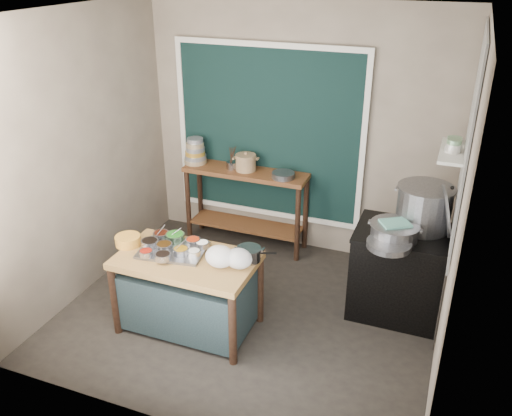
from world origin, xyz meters
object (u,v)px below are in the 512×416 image
at_px(ceramic_crock, 246,163).
at_px(steamer, 394,231).
at_px(prep_table, 188,293).
at_px(stove_block, 401,274).
at_px(stock_pot, 424,208).
at_px(back_counter, 246,208).
at_px(saucepan, 249,254).
at_px(condiment_tray, 173,250).
at_px(yellow_basin, 128,240).
at_px(utensil_cup, 232,165).

height_order(ceramic_crock, steamer, ceramic_crock).
xyz_separation_m(prep_table, stove_block, (1.79, 0.96, 0.05)).
height_order(stock_pot, steamer, stock_pot).
relative_size(back_counter, saucepan, 6.44).
distance_m(prep_table, saucepan, 0.71).
bearing_deg(stove_block, condiment_tray, -155.21).
distance_m(prep_table, stove_block, 2.03).
distance_m(saucepan, steamer, 1.32).
bearing_deg(condiment_tray, back_counter, 88.12).
relative_size(back_counter, stove_block, 1.61).
relative_size(condiment_tray, yellow_basin, 2.51).
xyz_separation_m(back_counter, condiment_tray, (-0.05, -1.63, 0.29)).
height_order(prep_table, back_counter, back_counter).
distance_m(condiment_tray, yellow_basin, 0.45).
xyz_separation_m(condiment_tray, ceramic_crock, (0.05, 1.64, 0.27)).
relative_size(saucepan, steamer, 0.50).
bearing_deg(utensil_cup, prep_table, -80.69).
height_order(back_counter, condiment_tray, back_counter).
xyz_separation_m(prep_table, stock_pot, (1.90, 1.09, 0.71)).
bearing_deg(condiment_tray, steamer, 21.38).
bearing_deg(stove_block, prep_table, -151.87).
bearing_deg(saucepan, yellow_basin, 167.64).
xyz_separation_m(stock_pot, steamer, (-0.21, -0.31, -0.13)).
distance_m(back_counter, steamer, 2.07).
xyz_separation_m(yellow_basin, steamer, (2.31, 0.76, 0.16)).
xyz_separation_m(back_counter, stock_pot, (2.01, -0.60, 0.61)).
xyz_separation_m(utensil_cup, stock_pot, (2.18, -0.60, 0.10)).
xyz_separation_m(back_counter, yellow_basin, (-0.50, -1.67, 0.32)).
relative_size(prep_table, yellow_basin, 5.34).
height_order(yellow_basin, saucepan, saucepan).
height_order(yellow_basin, utensil_cup, utensil_cup).
bearing_deg(steamer, condiment_tray, -158.62).
bearing_deg(condiment_tray, prep_table, -18.86).
height_order(back_counter, ceramic_crock, ceramic_crock).
distance_m(saucepan, stock_pot, 1.67).
bearing_deg(saucepan, condiment_tray, 169.32).
height_order(utensil_cup, steamer, utensil_cup).
bearing_deg(utensil_cup, yellow_basin, -101.36).
bearing_deg(condiment_tray, ceramic_crock, 88.15).
xyz_separation_m(yellow_basin, stock_pot, (2.52, 1.07, 0.29)).
distance_m(back_counter, stock_pot, 2.19).
relative_size(prep_table, saucepan, 5.55).
xyz_separation_m(stove_block, condiment_tray, (-1.95, -0.90, 0.34)).
bearing_deg(stock_pot, prep_table, -150.21).
relative_size(condiment_tray, utensil_cup, 4.35).
bearing_deg(steamer, yellow_basin, -161.69).
relative_size(prep_table, condiment_tray, 2.13).
height_order(condiment_tray, ceramic_crock, ceramic_crock).
distance_m(utensil_cup, ceramic_crock, 0.17).
relative_size(back_counter, yellow_basin, 6.20).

